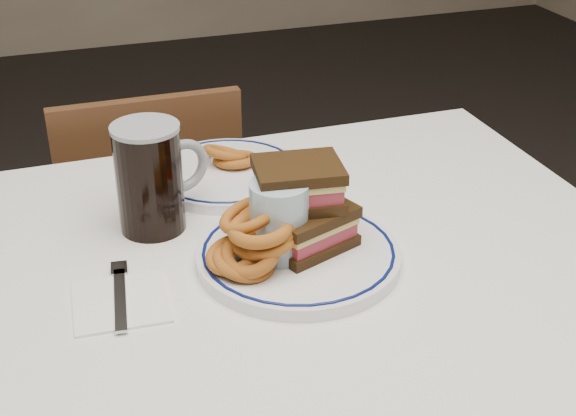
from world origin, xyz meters
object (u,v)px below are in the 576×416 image
object	(u,v)px
main_plate	(298,255)
far_plate	(227,173)
chair_far	(151,238)
beer_mug	(151,176)
reuben_sandwich	(303,206)

from	to	relation	value
main_plate	far_plate	xyz separation A→B (m)	(-0.03, 0.28, -0.00)
chair_far	main_plate	bearing A→B (deg)	-80.27
chair_far	main_plate	size ratio (longest dim) A/B	2.84
main_plate	beer_mug	xyz separation A→B (m)	(-0.17, 0.16, 0.07)
reuben_sandwich	far_plate	distance (m)	0.28
reuben_sandwich	beer_mug	world-z (taller)	beer_mug
main_plate	far_plate	size ratio (longest dim) A/B	1.11
main_plate	reuben_sandwich	distance (m)	0.07
reuben_sandwich	beer_mug	distance (m)	0.23
chair_far	far_plate	size ratio (longest dim) A/B	3.16
main_plate	reuben_sandwich	xyz separation A→B (m)	(0.01, 0.01, 0.07)
chair_far	beer_mug	bearing A→B (deg)	-96.52
far_plate	chair_far	bearing A→B (deg)	102.76
chair_far	main_plate	world-z (taller)	chair_far
main_plate	chair_far	bearing A→B (deg)	99.73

